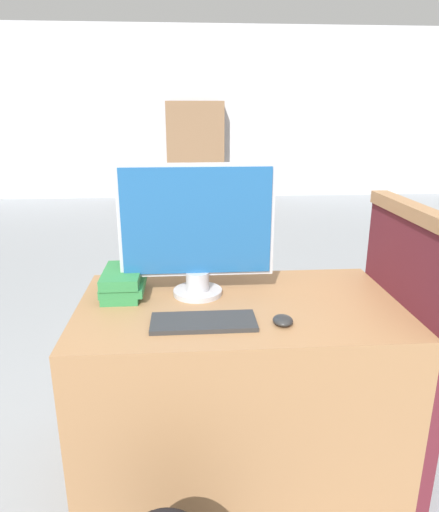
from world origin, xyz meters
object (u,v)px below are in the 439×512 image
keyboard (203,322)px  monitor (197,230)px  book_stack (123,282)px  mouse (283,320)px

keyboard → monitor: bearing=92.6°
keyboard → book_stack: 0.42m
keyboard → mouse: mouse is taller
keyboard → book_stack: size_ratio=1.40×
keyboard → book_stack: (-0.31, 0.29, 0.04)m
keyboard → mouse: size_ratio=4.37×
book_stack → mouse: bearing=-28.1°
keyboard → mouse: 0.27m
mouse → book_stack: bearing=151.9°
mouse → book_stack: (-0.58, 0.31, 0.04)m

